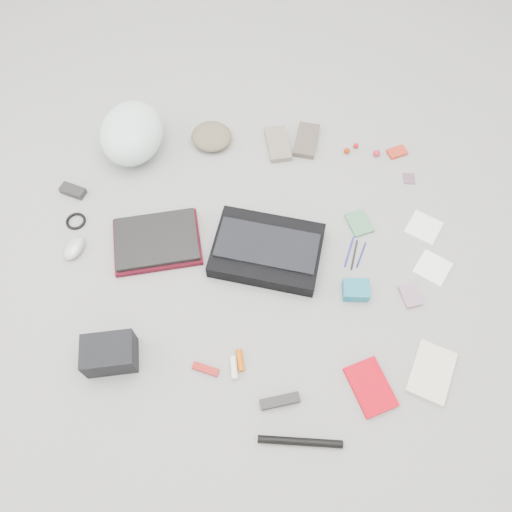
{
  "coord_description": "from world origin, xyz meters",
  "views": [
    {
      "loc": [
        0.02,
        -0.9,
        1.74
      ],
      "look_at": [
        0.0,
        0.0,
        0.05
      ],
      "focal_mm": 35.0,
      "sensor_mm": 36.0,
      "label": 1
    }
  ],
  "objects_px": {
    "camera_bag": "(110,354)",
    "book_red": "(371,387)",
    "laptop": "(156,239)",
    "messenger_bag": "(267,250)",
    "bike_helmet": "(132,133)",
    "accordion_wallet": "(356,290)"
  },
  "relations": [
    {
      "from": "accordion_wallet",
      "to": "camera_bag",
      "type": "bearing_deg",
      "value": -161.99
    },
    {
      "from": "book_red",
      "to": "accordion_wallet",
      "type": "height_order",
      "value": "accordion_wallet"
    },
    {
      "from": "messenger_bag",
      "to": "bike_helmet",
      "type": "distance_m",
      "value": 0.79
    },
    {
      "from": "laptop",
      "to": "accordion_wallet",
      "type": "height_order",
      "value": "accordion_wallet"
    },
    {
      "from": "bike_helmet",
      "to": "accordion_wallet",
      "type": "distance_m",
      "value": 1.15
    },
    {
      "from": "bike_helmet",
      "to": "book_red",
      "type": "bearing_deg",
      "value": -43.59
    },
    {
      "from": "camera_bag",
      "to": "bike_helmet",
      "type": "bearing_deg",
      "value": 84.59
    },
    {
      "from": "messenger_bag",
      "to": "accordion_wallet",
      "type": "xyz_separation_m",
      "value": [
        0.34,
        -0.16,
        -0.01
      ]
    },
    {
      "from": "messenger_bag",
      "to": "bike_helmet",
      "type": "relative_size",
      "value": 1.25
    },
    {
      "from": "messenger_bag",
      "to": "bike_helmet",
      "type": "xyz_separation_m",
      "value": [
        -0.59,
        0.53,
        0.07
      ]
    },
    {
      "from": "laptop",
      "to": "book_red",
      "type": "xyz_separation_m",
      "value": [
        0.8,
        -0.56,
        -0.02
      ]
    },
    {
      "from": "messenger_bag",
      "to": "bike_helmet",
      "type": "height_order",
      "value": "bike_helmet"
    },
    {
      "from": "bike_helmet",
      "to": "camera_bag",
      "type": "distance_m",
      "value": 0.96
    },
    {
      "from": "messenger_bag",
      "to": "book_red",
      "type": "height_order",
      "value": "messenger_bag"
    },
    {
      "from": "messenger_bag",
      "to": "bike_helmet",
      "type": "bearing_deg",
      "value": 149.26
    },
    {
      "from": "bike_helmet",
      "to": "accordion_wallet",
      "type": "height_order",
      "value": "bike_helmet"
    },
    {
      "from": "bike_helmet",
      "to": "laptop",
      "type": "bearing_deg",
      "value": -68.75
    },
    {
      "from": "camera_bag",
      "to": "book_red",
      "type": "relative_size",
      "value": 0.97
    },
    {
      "from": "laptop",
      "to": "book_red",
      "type": "bearing_deg",
      "value": -45.72
    },
    {
      "from": "messenger_bag",
      "to": "laptop",
      "type": "xyz_separation_m",
      "value": [
        -0.44,
        0.04,
        -0.0
      ]
    },
    {
      "from": "laptop",
      "to": "camera_bag",
      "type": "distance_m",
      "value": 0.49
    },
    {
      "from": "camera_bag",
      "to": "messenger_bag",
      "type": "bearing_deg",
      "value": 30.45
    }
  ]
}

